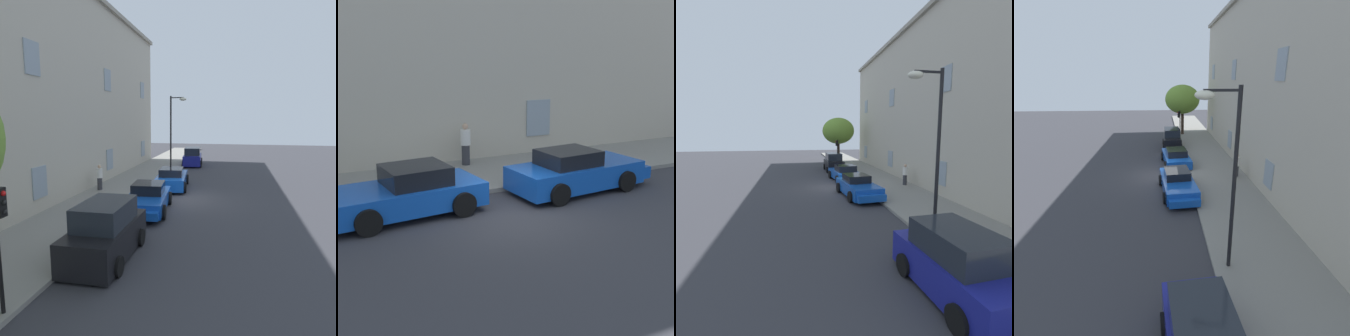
# 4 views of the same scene
# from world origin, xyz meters

# --- Properties ---
(ground_plane) EXTENTS (80.00, 80.00, 0.00)m
(ground_plane) POSITION_xyz_m (0.00, 0.00, 0.00)
(ground_plane) COLOR #333338
(sidewalk) EXTENTS (60.00, 4.10, 0.14)m
(sidewalk) POSITION_xyz_m (0.00, 4.01, 0.07)
(sidewalk) COLOR gray
(sidewalk) RESTS_ON ground
(building_facade) EXTENTS (32.52, 4.25, 12.42)m
(building_facade) POSITION_xyz_m (-0.00, 7.94, 6.23)
(building_facade) COLOR #BCB29E
(building_facade) RESTS_ON ground
(sportscar_red_lead) EXTENTS (4.73, 2.43, 1.36)m
(sportscar_red_lead) POSITION_xyz_m (-2.73, 1.22, 0.60)
(sportscar_red_lead) COLOR #144CB2
(sportscar_red_lead) RESTS_ON ground
(sportscar_yellow_flank) EXTENTS (4.84, 2.37, 1.37)m
(sportscar_yellow_flank) POSITION_xyz_m (3.02, 1.09, 0.60)
(sportscar_yellow_flank) COLOR #144CB2
(sportscar_yellow_flank) RESTS_ON ground
(hatchback_parked) EXTENTS (3.91, 2.05, 1.77)m
(hatchback_parked) POSITION_xyz_m (13.20, 1.06, 0.81)
(hatchback_parked) COLOR navy
(hatchback_parked) RESTS_ON ground
(hatchback_distant) EXTENTS (3.96, 1.89, 1.90)m
(hatchback_distant) POSITION_xyz_m (-8.11, 1.13, 0.85)
(hatchback_distant) COLOR black
(hatchback_distant) RESTS_ON ground
(tree_near_kerb) EXTENTS (4.05, 4.05, 5.78)m
(tree_near_kerb) POSITION_xyz_m (-13.86, 2.62, 4.25)
(tree_near_kerb) COLOR #38281E
(tree_near_kerb) RESTS_ON sidewalk
(traffic_light) EXTENTS (0.22, 0.36, 3.09)m
(traffic_light) POSITION_xyz_m (-11.71, 2.10, 2.26)
(traffic_light) COLOR black
(traffic_light) RESTS_ON sidewalk
(street_lamp) EXTENTS (0.44, 1.42, 6.33)m
(street_lamp) POSITION_xyz_m (9.70, 2.13, 4.45)
(street_lamp) COLOR black
(street_lamp) RESTS_ON sidewalk
(pedestrian_admiring) EXTENTS (0.53, 0.53, 1.59)m
(pedestrian_admiring) POSITION_xyz_m (0.76, 5.28, 0.94)
(pedestrian_admiring) COLOR #333338
(pedestrian_admiring) RESTS_ON sidewalk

